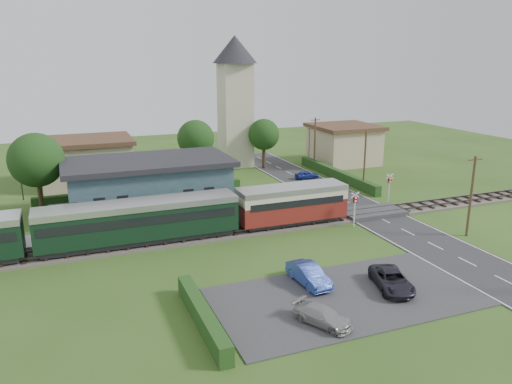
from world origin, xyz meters
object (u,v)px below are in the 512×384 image
object	(u,v)px
crossing_signal_far	(389,184)
pedestrian_far	(98,222)
house_west	(87,161)
pedestrian_near	(244,209)
church_tower	(235,92)
car_on_road	(307,175)
train	(99,225)
car_park_silver	(323,316)
equipment_hut	(64,222)
station_building	(149,185)
crossing_signal_near	(355,204)
car_park_dark	(392,280)
car_park_blue	(309,275)
house_east	(344,144)

from	to	relation	value
crossing_signal_far	pedestrian_far	world-z (taller)	crossing_signal_far
house_west	pedestrian_near	xyz separation A→B (m)	(12.64, -20.33, -1.56)
church_tower	house_west	distance (m)	21.55
pedestrian_near	car_on_road	bearing A→B (deg)	-111.10
train	car_park_silver	size ratio (longest dim) A/B	11.84
equipment_hut	station_building	distance (m)	9.92
car_park_silver	pedestrian_far	size ratio (longest dim) A/B	2.26
train	crossing_signal_near	size ratio (longest dim) A/B	13.18
car_on_road	car_park_dark	size ratio (longest dim) A/B	0.69
equipment_hut	crossing_signal_near	xyz separation A→B (m)	(24.40, -5.61, 0.39)
train	crossing_signal_near	world-z (taller)	train
crossing_signal_far	car_park_blue	bearing A→B (deg)	-139.89
crossing_signal_far	pedestrian_far	distance (m)	28.98
house_east	car_park_silver	bearing A→B (deg)	-122.54
equipment_hut	house_west	world-z (taller)	house_west
car_park_blue	car_park_dark	xyz separation A→B (m)	(4.80, -2.66, -0.06)
station_building	crossing_signal_far	bearing A→B (deg)	-15.63
equipment_hut	house_west	distance (m)	20.05
equipment_hut	pedestrian_near	distance (m)	15.66
train	car_park_blue	distance (m)	17.13
car_on_road	car_park_silver	xyz separation A→B (m)	(-15.22, -31.76, 0.05)
car_park_silver	pedestrian_far	world-z (taller)	pedestrian_far
car_park_blue	car_park_dark	bearing A→B (deg)	-32.73
crossing_signal_near	car_park_dark	size ratio (longest dim) A/B	0.74
station_building	crossing_signal_near	bearing A→B (deg)	-34.81
car_park_dark	crossing_signal_far	bearing A→B (deg)	70.88
station_building	train	distance (m)	10.56
crossing_signal_near	pedestrian_near	world-z (taller)	crossing_signal_near
train	car_park_dark	size ratio (longest dim) A/B	9.81
equipment_hut	car_park_blue	world-z (taller)	equipment_hut
equipment_hut	house_east	bearing A→B (deg)	26.32
house_west	crossing_signal_far	distance (m)	35.26
car_park_blue	pedestrian_far	bearing A→B (deg)	125.88
pedestrian_near	house_west	bearing A→B (deg)	-33.26
train	crossing_signal_far	size ratio (longest dim) A/B	13.18
crossing_signal_near	pedestrian_near	distance (m)	10.16
train	pedestrian_far	world-z (taller)	train
train	house_west	bearing A→B (deg)	88.74
car_on_road	car_park_silver	bearing A→B (deg)	156.41
train	car_on_road	xyz separation A→B (m)	(26.17, 15.26, -1.61)
station_building	car_park_blue	bearing A→B (deg)	-70.88
car_park_blue	car_park_silver	xyz separation A→B (m)	(-1.67, -5.00, -0.14)
house_west	car_park_dark	world-z (taller)	house_west
station_building	car_park_dark	distance (m)	26.11
house_west	car_park_silver	distance (m)	40.91
crossing_signal_near	crossing_signal_far	xyz separation A→B (m)	(7.20, 4.80, 0.00)
pedestrian_near	pedestrian_far	size ratio (longest dim) A/B	0.96
church_tower	house_west	xyz separation A→B (m)	(-20.00, -3.00, -7.43)
equipment_hut	car_park_blue	size ratio (longest dim) A/B	0.62
house_west	station_building	bearing A→B (deg)	-70.35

